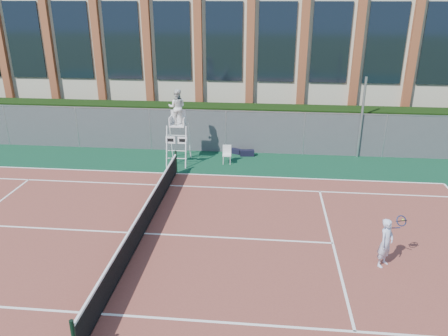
# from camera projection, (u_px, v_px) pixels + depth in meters

# --- Properties ---
(ground) EXTENTS (120.00, 120.00, 0.00)m
(ground) POSITION_uv_depth(u_px,v_px,m) (144.00, 234.00, 15.04)
(ground) COLOR #233814
(apron) EXTENTS (36.00, 20.00, 0.01)m
(apron) POSITION_uv_depth(u_px,v_px,m) (151.00, 220.00, 15.97)
(apron) COLOR #0C3822
(apron) RESTS_ON ground
(tennis_court) EXTENTS (23.77, 10.97, 0.02)m
(tennis_court) POSITION_uv_depth(u_px,v_px,m) (144.00, 234.00, 15.03)
(tennis_court) COLOR brown
(tennis_court) RESTS_ON apron
(tennis_net) EXTENTS (0.10, 11.30, 1.10)m
(tennis_net) POSITION_uv_depth(u_px,v_px,m) (143.00, 220.00, 14.85)
(tennis_net) COLOR black
(tennis_net) RESTS_ON ground
(fence) EXTENTS (40.00, 0.06, 2.20)m
(fence) POSITION_uv_depth(u_px,v_px,m) (188.00, 131.00, 22.78)
(fence) COLOR #595E60
(fence) RESTS_ON ground
(hedge) EXTENTS (40.00, 1.40, 2.20)m
(hedge) POSITION_uv_depth(u_px,v_px,m) (192.00, 124.00, 23.89)
(hedge) COLOR black
(hedge) RESTS_ON ground
(building) EXTENTS (45.00, 10.60, 8.22)m
(building) POSITION_uv_depth(u_px,v_px,m) (210.00, 51.00, 30.14)
(building) COLOR #BEB99E
(building) RESTS_ON ground
(steel_pole) EXTENTS (0.12, 0.12, 4.08)m
(steel_pole) POSITION_uv_depth(u_px,v_px,m) (362.00, 118.00, 21.54)
(steel_pole) COLOR #9EA0A5
(steel_pole) RESTS_ON ground
(umpire_chair) EXTENTS (1.02, 1.57, 3.66)m
(umpire_chair) POSITION_uv_depth(u_px,v_px,m) (177.00, 109.00, 20.60)
(umpire_chair) COLOR white
(umpire_chair) RESTS_ON ground
(plastic_chair) EXTENTS (0.44, 0.44, 0.90)m
(plastic_chair) POSITION_uv_depth(u_px,v_px,m) (227.00, 153.00, 21.28)
(plastic_chair) COLOR silver
(plastic_chair) RESTS_ON apron
(sports_bag_near) EXTENTS (0.74, 0.36, 0.31)m
(sports_bag_near) POSITION_uv_depth(u_px,v_px,m) (247.00, 153.00, 22.36)
(sports_bag_near) COLOR black
(sports_bag_near) RESTS_ON apron
(sports_bag_far) EXTENTS (0.67, 0.49, 0.25)m
(sports_bag_far) POSITION_uv_depth(u_px,v_px,m) (235.00, 151.00, 22.71)
(sports_bag_far) COLOR black
(sports_bag_far) RESTS_ON apron
(tennis_player) EXTENTS (0.93, 0.75, 1.58)m
(tennis_player) POSITION_uv_depth(u_px,v_px,m) (386.00, 243.00, 12.99)
(tennis_player) COLOR silver
(tennis_player) RESTS_ON tennis_court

